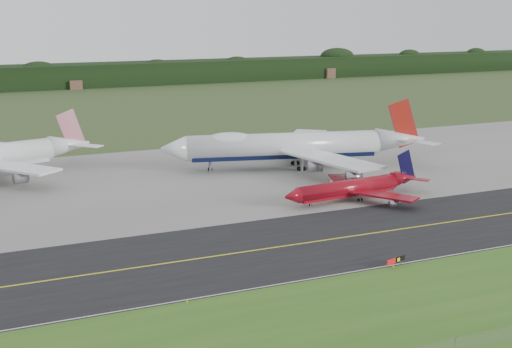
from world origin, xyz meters
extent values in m
plane|color=#2F4620|center=(0.00, 0.00, 0.00)|extent=(600.00, 600.00, 0.00)
cube|color=#31601C|center=(0.00, -35.00, 0.01)|extent=(400.00, 30.00, 0.01)
cube|color=black|center=(0.00, -4.00, 0.01)|extent=(400.00, 32.00, 0.02)
cube|color=slate|center=(0.00, 51.00, 0.01)|extent=(400.00, 78.00, 0.01)
cube|color=yellow|center=(0.00, -4.00, 0.03)|extent=(400.00, 0.40, 0.00)
cube|color=silver|center=(0.00, -19.50, 0.03)|extent=(400.00, 0.25, 0.00)
plane|color=slate|center=(0.00, -48.00, 1.10)|extent=(320.00, 0.00, 320.00)
cylinder|color=slate|center=(0.00, -48.00, 1.10)|extent=(0.10, 0.10, 2.20)
cube|color=black|center=(0.00, 275.00, 6.00)|extent=(700.00, 24.00, 12.00)
cylinder|color=silver|center=(19.92, 51.67, 6.14)|extent=(50.02, 17.81, 6.34)
cube|color=black|center=(19.92, 51.67, 4.08)|extent=(47.22, 15.69, 2.22)
cone|color=silver|center=(-7.38, 58.22, 6.14)|extent=(7.55, 7.62, 6.34)
cone|color=silver|center=(50.60, 44.31, 6.62)|extent=(14.29, 9.24, 6.34)
ellipsoid|color=silver|center=(6.33, 54.93, 7.88)|extent=(13.83, 8.26, 4.04)
cube|color=silver|center=(25.05, 35.91, 5.03)|extent=(14.47, 29.48, 0.54)
cube|color=silver|center=(31.65, 63.38, 5.03)|extent=(24.64, 27.72, 0.54)
cube|color=#9D1C12|center=(51.29, 44.14, 10.92)|extent=(8.98, 2.62, 13.13)
cylinder|color=gray|center=(21.41, 37.42, 3.30)|extent=(3.99, 3.40, 2.66)
cylinder|color=gray|center=(27.72, 63.69, 3.30)|extent=(3.99, 3.40, 2.66)
cylinder|color=gray|center=(24.12, 24.14, 3.30)|extent=(3.99, 3.40, 2.66)
cylinder|color=gray|center=(36.15, 74.30, 3.30)|extent=(3.99, 3.40, 2.66)
cylinder|color=black|center=(1.48, 56.10, 0.57)|extent=(1.23, 0.77, 1.14)
cylinder|color=slate|center=(22.99, 47.35, 2.12)|extent=(1.07, 1.07, 4.24)
cylinder|color=black|center=(22.99, 47.35, 0.57)|extent=(1.24, 0.82, 1.14)
cylinder|color=slate|center=(24.62, 54.13, 2.12)|extent=(1.07, 1.07, 4.24)
cylinder|color=black|center=(24.62, 54.13, 0.57)|extent=(1.24, 0.82, 1.14)
cylinder|color=maroon|center=(18.73, 17.87, 2.77)|extent=(25.35, 6.13, 3.40)
cube|color=maroon|center=(18.73, 17.87, 1.67)|extent=(24.01, 5.15, 1.19)
cone|color=maroon|center=(4.68, 16.32, 2.77)|extent=(3.50, 3.72, 3.40)
cone|color=maroon|center=(34.52, 19.61, 3.03)|extent=(6.97, 4.11, 3.40)
cube|color=maroon|center=(23.79, 11.39, 2.18)|extent=(11.15, 14.32, 0.38)
cube|color=maroon|center=(22.25, 25.30, 2.18)|extent=(8.79, 14.71, 0.38)
cube|color=black|center=(34.99, 19.66, 5.59)|extent=(5.37, 0.86, 7.74)
cylinder|color=gray|center=(23.90, 8.03, 1.25)|extent=(2.00, 1.62, 1.43)
cylinder|color=gray|center=(21.63, 28.60, 1.25)|extent=(2.00, 1.62, 1.43)
cylinder|color=black|center=(9.24, 16.83, 0.31)|extent=(0.64, 0.34, 0.61)
cylinder|color=slate|center=(20.94, 16.23, 0.88)|extent=(0.53, 0.53, 1.75)
cylinder|color=black|center=(20.94, 16.23, 0.31)|extent=(0.64, 0.37, 0.61)
cylinder|color=slate|center=(20.53, 19.95, 0.88)|extent=(0.53, 0.53, 1.75)
cylinder|color=black|center=(20.53, 19.95, 0.31)|extent=(0.64, 0.37, 0.61)
cone|color=white|center=(-29.71, 76.73, 5.71)|extent=(11.79, 7.96, 5.68)
cube|color=white|center=(-45.25, 61.11, 4.29)|extent=(20.24, 22.98, 0.51)
cube|color=#A60B34|center=(-29.09, 76.87, 9.39)|extent=(7.73, 2.21, 11.28)
cylinder|color=gray|center=(-44.32, 55.58, 2.74)|extent=(3.56, 3.02, 2.38)
cylinder|color=slate|center=(3.57, -20.55, 0.31)|extent=(0.11, 0.11, 0.63)
cylinder|color=slate|center=(6.15, -19.78, 0.31)|extent=(0.11, 0.11, 0.63)
cube|color=#AB0D0D|center=(3.83, -20.47, 1.03)|extent=(1.94, 0.72, 0.81)
cube|color=black|center=(5.46, -19.99, 1.03)|extent=(0.91, 0.41, 0.81)
cube|color=black|center=(6.50, -19.68, 1.03)|extent=(1.08, 0.46, 0.81)
cylinder|color=yellow|center=(-30.19, -20.50, 0.25)|extent=(0.16, 0.16, 0.50)
cylinder|color=yellow|center=(4.24, -20.50, 0.25)|extent=(0.16, 0.16, 0.50)
camera|label=1|loc=(-58.91, -109.43, 40.01)|focal=50.00mm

